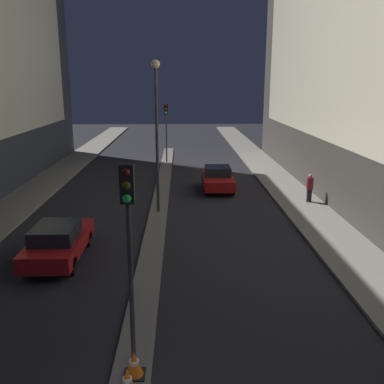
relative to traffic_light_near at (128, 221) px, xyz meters
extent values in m
cube|color=#66605B|center=(0.00, 16.15, -3.66)|extent=(0.95, 37.71, 0.10)
cylinder|color=#383838|center=(0.00, 0.03, -1.59)|extent=(0.12, 0.12, 4.04)
cube|color=black|center=(0.00, 0.03, 0.88)|extent=(0.32, 0.28, 0.90)
sphere|color=#4C0F0F|center=(0.00, -0.15, 1.18)|extent=(0.20, 0.20, 0.20)
sphere|color=#4C380A|center=(0.00, -0.15, 0.88)|extent=(0.20, 0.20, 0.20)
sphere|color=#1EEA4C|center=(0.00, -0.15, 0.58)|extent=(0.20, 0.20, 0.20)
cylinder|color=#383838|center=(0.00, 27.17, -1.59)|extent=(0.12, 0.12, 4.04)
cube|color=black|center=(0.00, 27.17, 0.88)|extent=(0.32, 0.28, 0.90)
sphere|color=#4C0F0F|center=(0.00, 26.99, 1.18)|extent=(0.20, 0.20, 0.20)
sphere|color=#4C380A|center=(0.00, 26.99, 0.88)|extent=(0.20, 0.20, 0.20)
sphere|color=#1EEA4C|center=(0.00, 26.99, 0.58)|extent=(0.20, 0.20, 0.20)
cylinder|color=#383838|center=(0.00, 12.54, 0.10)|extent=(0.16, 0.16, 7.42)
sphere|color=#F9EAB2|center=(0.00, 12.54, 3.95)|extent=(0.45, 0.45, 0.45)
cone|color=orange|center=(0.00, -1.24, -3.28)|extent=(0.38, 0.38, 0.60)
cylinder|color=white|center=(0.00, -1.24, -3.25)|extent=(0.21, 0.21, 0.08)
cube|color=black|center=(0.08, -0.63, -3.60)|extent=(0.51, 0.51, 0.03)
cone|color=orange|center=(0.08, -0.63, -3.28)|extent=(0.43, 0.43, 0.59)
cylinder|color=white|center=(0.08, -0.63, -3.26)|extent=(0.23, 0.23, 0.08)
cube|color=maroon|center=(-3.60, 6.55, -3.07)|extent=(1.87, 4.51, 0.64)
cube|color=black|center=(-3.60, 6.22, -2.48)|extent=(1.59, 2.03, 0.55)
cube|color=red|center=(-4.25, 4.30, -3.04)|extent=(0.14, 0.04, 0.10)
cube|color=red|center=(-2.94, 4.30, -3.04)|extent=(0.14, 0.04, 0.10)
cylinder|color=black|center=(-4.43, 7.95, -3.39)|extent=(0.22, 0.64, 0.64)
cylinder|color=black|center=(-2.77, 7.95, -3.39)|extent=(0.22, 0.64, 0.64)
cylinder|color=black|center=(-4.43, 5.16, -3.39)|extent=(0.22, 0.64, 0.64)
cylinder|color=black|center=(-2.77, 5.16, -3.39)|extent=(0.22, 0.64, 0.64)
cube|color=maroon|center=(3.60, 17.45, -3.07)|extent=(1.88, 4.04, 0.63)
cube|color=black|center=(3.60, 17.75, -2.48)|extent=(1.60, 1.82, 0.55)
cube|color=red|center=(2.94, 19.46, -3.04)|extent=(0.14, 0.04, 0.10)
cube|color=red|center=(4.26, 19.46, -3.04)|extent=(0.14, 0.04, 0.10)
cylinder|color=black|center=(2.77, 18.70, -3.39)|extent=(0.22, 0.64, 0.64)
cylinder|color=black|center=(4.43, 18.70, -3.39)|extent=(0.22, 0.64, 0.64)
cylinder|color=black|center=(2.77, 16.19, -3.39)|extent=(0.22, 0.64, 0.64)
cylinder|color=black|center=(4.43, 16.19, -3.39)|extent=(0.22, 0.64, 0.64)
cylinder|color=black|center=(8.57, 14.14, -3.21)|extent=(0.29, 0.29, 0.75)
cylinder|color=maroon|center=(8.57, 14.14, -2.51)|extent=(0.39, 0.39, 0.66)
sphere|color=tan|center=(8.57, 14.14, -2.07)|extent=(0.22, 0.22, 0.22)
camera|label=1|loc=(1.21, -9.35, 3.10)|focal=40.00mm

